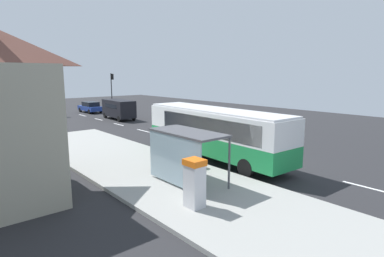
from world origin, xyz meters
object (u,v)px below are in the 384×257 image
at_px(ticket_machine, 195,183).
at_px(recycling_bin_orange, 195,159).
at_px(recycling_bin_green, 187,156).
at_px(sedan_near, 90,107).
at_px(traffic_light_far_side, 47,89).
at_px(bus_shelter, 183,144).
at_px(traffic_light_near_side, 112,86).
at_px(white_van, 119,108).
at_px(bus, 214,131).

relative_size(ticket_machine, recycling_bin_orange, 2.04).
relative_size(ticket_machine, recycling_bin_green, 2.04).
xyz_separation_m(sedan_near, recycling_bin_orange, (-6.50, -29.80, -0.14)).
distance_m(traffic_light_far_side, bus_shelter, 32.04).
bearing_deg(recycling_bin_orange, sedan_near, 77.69).
bearing_deg(traffic_light_near_side, traffic_light_far_side, 174.68).
height_order(sedan_near, ticket_machine, ticket_machine).
bearing_deg(recycling_bin_green, traffic_light_near_side, 71.30).
height_order(white_van, ticket_machine, white_van).
bearing_deg(bus, traffic_light_near_side, 75.74).
relative_size(recycling_bin_orange, bus_shelter, 0.24).
xyz_separation_m(ticket_machine, traffic_light_far_side, (4.63, 34.23, 2.27)).
bearing_deg(ticket_machine, white_van, 68.53).
bearing_deg(sedan_near, traffic_light_near_side, -8.01).
relative_size(sedan_near, bus_shelter, 1.11).
distance_m(recycling_bin_orange, recycling_bin_green, 0.70).
bearing_deg(recycling_bin_green, bus, 6.70).
height_order(ticket_machine, traffic_light_near_side, traffic_light_near_side).
distance_m(sedan_near, bus_shelter, 32.70).
bearing_deg(traffic_light_near_side, sedan_near, 171.99).
distance_m(bus, traffic_light_far_side, 29.23).
relative_size(recycling_bin_orange, traffic_light_far_side, 0.18).
xyz_separation_m(bus, traffic_light_far_side, (-1.39, 29.15, 1.60)).
bearing_deg(bus_shelter, traffic_light_far_side, 84.06).
relative_size(traffic_light_far_side, bus_shelter, 1.30).
relative_size(ticket_machine, traffic_light_far_side, 0.37).
bearing_deg(white_van, traffic_light_far_side, 120.61).
height_order(recycling_bin_orange, traffic_light_near_side, traffic_light_near_side).
distance_m(recycling_bin_orange, traffic_light_near_side, 31.05).
bearing_deg(white_van, sedan_near, 89.32).
bearing_deg(bus_shelter, bus, 29.72).
xyz_separation_m(traffic_light_near_side, bus_shelter, (-11.91, -31.04, -1.51)).
distance_m(recycling_bin_green, bus_shelter, 3.56).
relative_size(bus, traffic_light_far_side, 2.14).
distance_m(sedan_near, traffic_light_near_side, 4.28).
distance_m(recycling_bin_orange, traffic_light_far_side, 30.29).
xyz_separation_m(bus, traffic_light_near_side, (7.21, 28.35, 1.76)).
xyz_separation_m(ticket_machine, recycling_bin_green, (3.54, 4.78, -0.52)).
xyz_separation_m(recycling_bin_green, bus_shelter, (-2.21, -2.39, 1.44)).
bearing_deg(traffic_light_near_side, bus, -104.26).
relative_size(bus, bus_shelter, 2.77).
bearing_deg(bus_shelter, sedan_near, 74.53).
height_order(white_van, sedan_near, white_van).
relative_size(bus, white_van, 2.10).
bearing_deg(white_van, bus, -100.96).
bearing_deg(traffic_light_near_side, white_van, -111.98).
bearing_deg(sedan_near, white_van, -90.68).
distance_m(traffic_light_near_side, bus_shelter, 33.28).
distance_m(white_van, recycling_bin_green, 21.47).
relative_size(bus, ticket_machine, 5.72).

